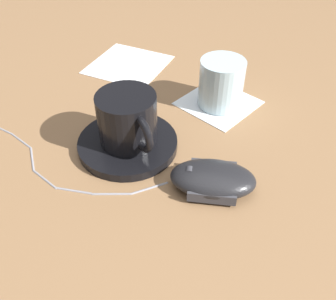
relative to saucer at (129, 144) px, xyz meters
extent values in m
plane|color=olive|center=(0.00, 0.05, -0.01)|extent=(3.00, 3.00, 0.00)
cylinder|color=black|center=(0.00, 0.00, 0.00)|extent=(0.14, 0.14, 0.01)
cylinder|color=black|center=(-0.01, 0.00, 0.04)|extent=(0.08, 0.08, 0.07)
torus|color=black|center=(0.04, -0.01, 0.05)|extent=(0.05, 0.03, 0.05)
ellipsoid|color=black|center=(0.14, 0.00, 0.01)|extent=(0.13, 0.11, 0.03)
cylinder|color=#38383D|center=(0.11, -0.01, 0.02)|extent=(0.01, 0.01, 0.01)
cube|color=#38383D|center=(0.15, -0.02, 0.01)|extent=(0.05, 0.03, 0.01)
cube|color=#38383D|center=(0.12, 0.03, 0.01)|extent=(0.05, 0.03, 0.01)
cylinder|color=gray|center=(0.08, -0.05, 0.00)|extent=(0.03, 0.04, 0.00)
cylinder|color=gray|center=(0.04, -0.08, 0.00)|extent=(0.04, 0.03, 0.00)
cylinder|color=gray|center=(0.00, -0.11, 0.00)|extent=(0.05, 0.02, 0.00)
cylinder|color=gray|center=(-0.05, -0.12, 0.00)|extent=(0.05, 0.01, 0.00)
cylinder|color=gray|center=(-0.09, -0.10, 0.00)|extent=(0.04, 0.03, 0.00)
cylinder|color=gray|center=(-0.14, -0.09, 0.00)|extent=(0.05, 0.01, 0.00)
cylinder|color=gray|center=(-0.19, -0.09, 0.00)|extent=(0.05, 0.01, 0.00)
sphere|color=gray|center=(0.09, -0.02, 0.00)|extent=(0.00, 0.00, 0.00)
sphere|color=gray|center=(0.06, -0.07, 0.00)|extent=(0.00, 0.00, 0.00)
sphere|color=gray|center=(0.02, -0.10, 0.00)|extent=(0.00, 0.00, 0.00)
sphere|color=gray|center=(-0.02, -0.12, 0.00)|extent=(0.00, 0.00, 0.00)
sphere|color=gray|center=(-0.07, -0.11, 0.00)|extent=(0.00, 0.00, 0.00)
sphere|color=gray|center=(-0.11, -0.09, 0.00)|extent=(0.00, 0.00, 0.00)
sphere|color=gray|center=(-0.16, -0.08, 0.00)|extent=(0.00, 0.00, 0.00)
cube|color=white|center=(0.05, 0.18, -0.01)|extent=(0.12, 0.12, 0.00)
cylinder|color=silver|center=(0.05, 0.17, 0.03)|extent=(0.07, 0.07, 0.08)
cube|color=white|center=(-0.16, 0.18, -0.01)|extent=(0.16, 0.16, 0.00)
camera|label=1|loc=(0.29, -0.30, 0.35)|focal=40.00mm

